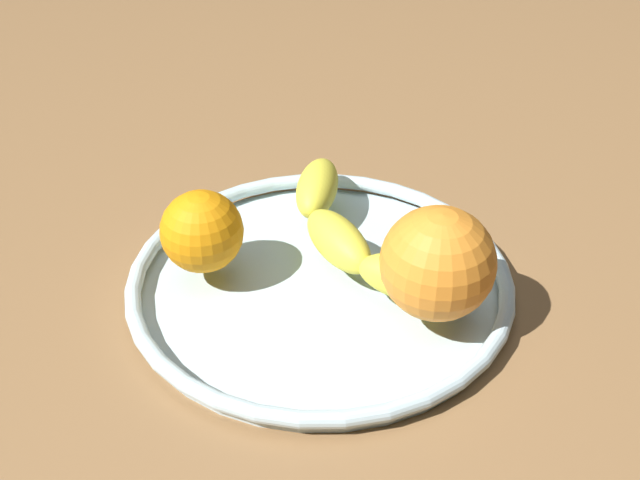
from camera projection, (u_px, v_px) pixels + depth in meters
ground_plane at (320, 311)px, 63.95cm from camera, size 157.97×157.97×4.00cm
fruit_bowl at (320, 282)px, 62.23cm from camera, size 28.86×28.86×1.80cm
banana at (355, 235)px, 62.75cm from camera, size 20.56×11.96×3.30cm
orange_center at (438, 263)px, 56.12cm from camera, size 7.97×7.97×7.97cm
orange_back_left at (202, 231)px, 60.66cm from camera, size 6.16×6.16×6.16cm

